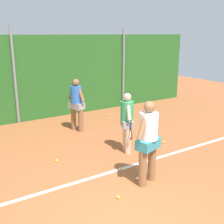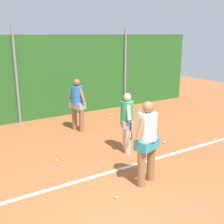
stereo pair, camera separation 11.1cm
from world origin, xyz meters
name	(u,v)px [view 1 (the left image)]	position (x,y,z in m)	size (l,w,h in m)	color
ground_plane	(75,177)	(0.00, 2.08, 0.00)	(27.75, 27.75, 0.00)	#A85B33
hedge_fence_backdrop	(14,80)	(0.00, 7.06, 1.57)	(16.16, 0.25, 3.14)	#286023
fence_post_center	(15,76)	(0.00, 6.89, 1.72)	(0.10, 0.10, 3.44)	gray
fence_post_right	(123,68)	(4.66, 6.89, 1.72)	(0.10, 0.10, 3.44)	gray
court_baseline_paint	(80,181)	(0.00, 1.83, 0.00)	(11.81, 0.10, 0.01)	white
player_foreground_near	(148,138)	(1.22, 1.00, 1.04)	(0.80, 0.46, 1.85)	#8C603D
player_midcourt	(127,119)	(1.85, 2.65, 0.92)	(0.45, 0.74, 1.65)	beige
player_backcourt_far	(76,102)	(1.46, 4.98, 0.99)	(0.45, 0.71, 1.76)	#8C603D
tennis_ball_2	(57,161)	(-0.07, 3.05, 0.03)	(0.07, 0.07, 0.07)	#CCDB33
tennis_ball_3	(164,142)	(3.13, 2.52, 0.03)	(0.07, 0.07, 0.07)	#CCDB33
tennis_ball_4	(120,119)	(3.36, 5.21, 0.03)	(0.07, 0.07, 0.07)	#CCDB33
tennis_ball_5	(118,197)	(0.33, 0.80, 0.03)	(0.07, 0.07, 0.07)	#CCDB33
tennis_ball_7	(110,115)	(3.33, 5.91, 0.03)	(0.07, 0.07, 0.07)	#CCDB33
tennis_ball_9	(120,169)	(1.05, 1.80, 0.03)	(0.07, 0.07, 0.07)	#CCDB33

